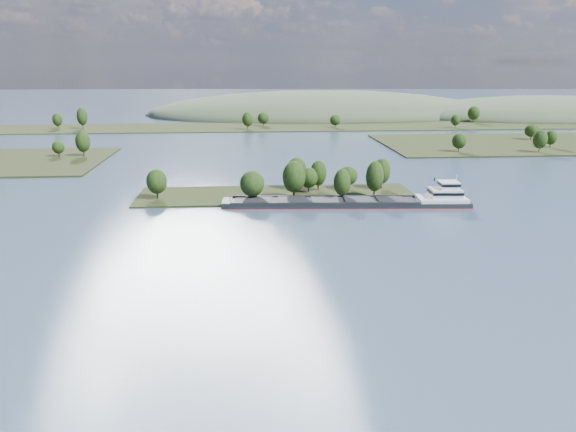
{
  "coord_description": "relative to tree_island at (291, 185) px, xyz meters",
  "views": [
    {
      "loc": [
        -11.53,
        -18.72,
        47.11
      ],
      "look_at": [
        0.23,
        130.0,
        6.0
      ],
      "focal_mm": 35.0,
      "sensor_mm": 36.0,
      "label": 1
    }
  ],
  "objects": [
    {
      "name": "back_shoreline",
      "position": [
        3.68,
        220.75,
        -3.37
      ],
      "size": [
        900.0,
        60.0,
        16.25
      ],
      "color": "black",
      "rests_on": "ground"
    },
    {
      "name": "cargo_barge",
      "position": [
        23.35,
        -15.82,
        -2.64
      ],
      "size": [
        84.06,
        15.79,
        11.3
      ],
      "color": "black",
      "rests_on": "ground"
    },
    {
      "name": "ground",
      "position": [
        -5.26,
        -59.0,
        -4.07
      ],
      "size": [
        1800.0,
        1800.0,
        0.0
      ],
      "primitive_type": "plane",
      "color": "#374960",
      "rests_on": "ground"
    },
    {
      "name": "hill_west",
      "position": [
        54.74,
        321.0,
        -4.07
      ],
      "size": [
        320.0,
        160.0,
        44.0
      ],
      "primitive_type": "ellipsoid",
      "color": "#3F4F36",
      "rests_on": "ground"
    },
    {
      "name": "hill_east",
      "position": [
        254.74,
        291.0,
        -4.07
      ],
      "size": [
        260.0,
        140.0,
        36.0
      ],
      "primitive_type": "ellipsoid",
      "color": "#3F4F36",
      "rests_on": "ground"
    },
    {
      "name": "tree_island",
      "position": [
        0.0,
        0.0,
        0.0
      ],
      "size": [
        100.0,
        30.0,
        14.54
      ],
      "color": "black",
      "rests_on": "ground"
    }
  ]
}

